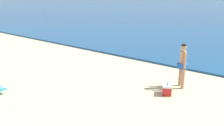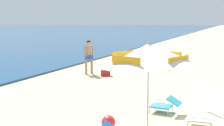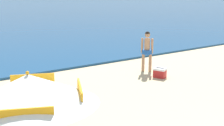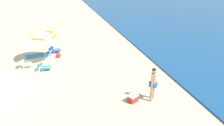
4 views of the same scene
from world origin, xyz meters
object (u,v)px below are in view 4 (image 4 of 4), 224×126
beach_towel (39,55)px  lounge_chair_facing_sea (44,66)px  person_standing_near_shore (153,82)px  lounge_chair_under_umbrella (25,64)px  beach_ball (58,55)px  beach_umbrella_striped_main (42,35)px  cooler_box (133,98)px  lounge_chair_beside_umbrella (55,49)px

beach_towel → lounge_chair_facing_sea: bearing=6.2°
person_standing_near_shore → beach_towel: bearing=-145.7°
lounge_chair_under_umbrella → person_standing_near_shore: 8.81m
lounge_chair_under_umbrella → beach_ball: (-1.06, 2.29, -0.09)m
beach_towel → beach_umbrella_striped_main: bearing=21.3°
lounge_chair_under_umbrella → cooler_box: size_ratio=1.54×
cooler_box → beach_towel: (-7.85, -4.43, -0.20)m
lounge_chair_facing_sea → beach_ball: 2.19m
beach_umbrella_striped_main → lounge_chair_facing_sea: bearing=-5.7°
lounge_chair_facing_sea → cooler_box: size_ratio=1.55×
beach_umbrella_striped_main → lounge_chair_facing_sea: 2.29m
lounge_chair_under_umbrella → person_standing_near_shore: bearing=46.2°
lounge_chair_under_umbrella → beach_ball: lounge_chair_under_umbrella is taller
lounge_chair_under_umbrella → beach_towel: (-1.91, 0.89, -0.27)m
lounge_chair_under_umbrella → beach_ball: size_ratio=2.54×
beach_ball → cooler_box: bearing=23.4°
beach_ball → lounge_chair_facing_sea: bearing=-30.2°
lounge_chair_beside_umbrella → person_standing_near_shore: (8.17, 4.23, 0.78)m
beach_ball → beach_towel: 1.64m
beach_umbrella_striped_main → person_standing_near_shore: beach_umbrella_striped_main is taller
lounge_chair_beside_umbrella → person_standing_near_shore: person_standing_near_shore is taller
lounge_chair_under_umbrella → cooler_box: bearing=41.8°
lounge_chair_under_umbrella → lounge_chair_facing_sea: 1.44m
beach_ball → person_standing_near_shore: bearing=29.5°
beach_umbrella_striped_main → lounge_chair_beside_umbrella: size_ratio=2.87×
person_standing_near_shore → beach_towel: 9.71m
lounge_chair_under_umbrella → lounge_chair_beside_umbrella: size_ratio=0.95×
beach_umbrella_striped_main → lounge_chair_facing_sea: (1.57, -0.16, -1.66)m
person_standing_near_shore → beach_umbrella_striped_main: bearing=-143.8°
beach_towel → beach_ball: bearing=58.9°
beach_umbrella_striped_main → beach_towel: bearing=-158.7°
lounge_chair_facing_sea → beach_towel: lounge_chair_facing_sea is taller
beach_umbrella_striped_main → beach_ball: (-0.32, 0.94, -1.75)m
lounge_chair_beside_umbrella → beach_ball: 1.05m
beach_umbrella_striped_main → lounge_chair_facing_sea: size_ratio=3.01×
beach_umbrella_striped_main → cooler_box: size_ratio=4.67×
lounge_chair_under_umbrella → lounge_chair_facing_sea: bearing=55.3°
cooler_box → lounge_chair_beside_umbrella: bearing=-158.2°
lounge_chair_beside_umbrella → beach_ball: lounge_chair_beside_umbrella is taller
lounge_chair_facing_sea → lounge_chair_beside_umbrella: bearing=162.6°
lounge_chair_beside_umbrella → beach_umbrella_striped_main: bearing=-29.2°
lounge_chair_facing_sea → beach_ball: (-1.89, 1.10, -0.09)m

